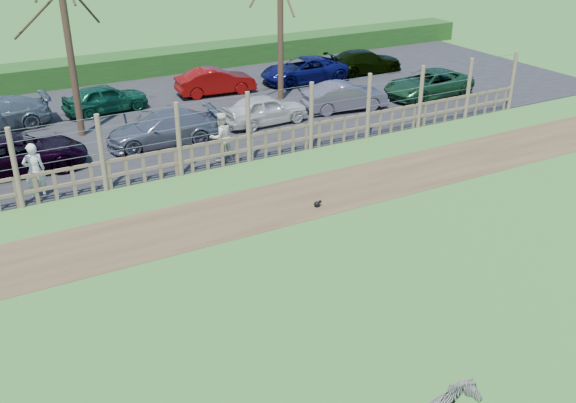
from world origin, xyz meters
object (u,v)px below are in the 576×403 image
visitor_a (34,170)px  car_4 (265,109)px  car_12 (304,70)px  car_10 (105,98)px  tree_mid (63,6)px  visitor_b (221,137)px  car_3 (163,129)px  car_5 (345,96)px  car_6 (428,84)px  car_2 (20,154)px  crow (317,204)px  car_13 (364,61)px  car_11 (216,81)px

visitor_a → car_4: visitor_a is taller
car_12 → car_10: bearing=-86.8°
car_4 → car_10: bearing=45.9°
tree_mid → car_12: (11.38, 2.54, -4.23)m
visitor_b → car_3: visitor_b is taller
car_5 → car_10: size_ratio=1.03×
car_3 → car_6: size_ratio=0.96×
car_4 → car_6: size_ratio=0.82×
tree_mid → car_3: tree_mid is taller
tree_mid → car_2: (-2.57, -2.64, -4.23)m
visitor_a → crow: visitor_a is taller
car_2 → car_5: 13.22m
car_10 → car_13: (13.43, 0.13, 0.00)m
crow → car_2: car_2 is taller
car_2 → car_13: 18.36m
crow → car_10: bearing=104.2°
car_13 → crow: bearing=141.1°
visitor_b → car_13: visitor_b is taller
car_3 → car_13: same height
car_2 → car_13: bearing=-69.8°
visitor_a → car_4: size_ratio=0.49×
car_5 → car_11: same height
car_4 → car_11: (-0.04, 4.94, 0.00)m
car_2 → car_12: bearing=-65.9°
visitor_b → car_5: size_ratio=0.47×
car_6 → car_13: same height
visitor_b → car_6: 11.70m
car_5 → car_4: bearing=97.7°
visitor_a → car_3: (4.89, 2.52, -0.26)m
car_3 → car_11: size_ratio=1.14×
visitor_b → car_10: bearing=-79.1°
car_4 → car_12: 6.60m
tree_mid → car_12: size_ratio=1.58×
car_6 → car_3: bearing=-92.6°
car_3 → car_13: 13.57m
visitor_b → car_3: (-1.24, 2.55, -0.26)m
car_10 → car_6: bearing=-115.9°
car_3 → car_10: bearing=-166.5°
tree_mid → car_10: tree_mid is taller
car_4 → car_12: size_ratio=0.82×
visitor_b → car_10: (-2.07, 7.48, -0.26)m
visitor_b → car_5: 7.51m
visitor_b → car_4: 4.21m
car_3 → car_6: bearing=94.3°
car_11 → crow: bearing=174.8°
tree_mid → crow: 11.82m
visitor_b → car_5: bearing=-162.8°
car_12 → car_6: bearing=39.5°
car_4 → car_11: 4.94m
car_13 → car_6: bearing=-178.4°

